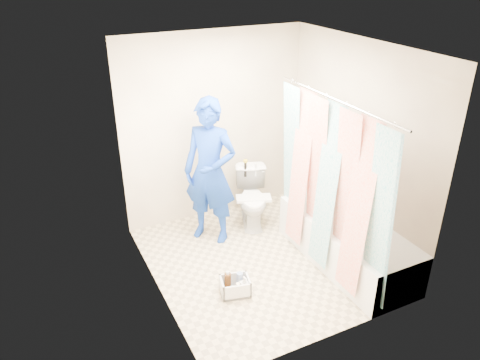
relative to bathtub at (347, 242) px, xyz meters
name	(u,v)px	position (x,y,z in m)	size (l,w,h in m)	color
floor	(262,261)	(-0.85, 0.43, -0.27)	(2.60, 2.60, 0.00)	#C1B088
ceiling	(267,48)	(-0.85, 0.43, 2.13)	(2.40, 2.60, 0.02)	silver
wall_back	(214,127)	(-0.85, 1.73, 0.93)	(2.40, 0.02, 2.40)	beige
wall_front	(341,226)	(-0.85, -0.88, 0.93)	(2.40, 0.02, 2.40)	beige
wall_left	(151,190)	(-2.05, 0.43, 0.93)	(0.02, 2.60, 2.40)	beige
wall_right	(356,147)	(0.35, 0.43, 0.93)	(0.02, 2.60, 2.40)	beige
bathtub	(347,242)	(0.00, 0.00, 0.00)	(0.70, 1.75, 0.50)	silver
curtain_rod	(336,100)	(-0.33, 0.00, 1.68)	(0.02, 0.02, 1.90)	silver
shower_curtain	(328,188)	(-0.33, 0.00, 0.75)	(0.06, 1.75, 1.80)	silver
toilet	(253,198)	(-0.55, 1.23, 0.09)	(0.40, 0.70, 0.71)	white
tank_lid	(254,198)	(-0.59, 1.12, 0.15)	(0.44, 0.19, 0.03)	white
tank_internals	(248,168)	(-0.52, 1.42, 0.43)	(0.17, 0.09, 0.23)	black
plumber	(210,172)	(-1.16, 1.16, 0.62)	(0.65, 0.42, 1.77)	#1023A6
cleaning_caddy	(236,287)	(-1.36, 0.05, -0.18)	(0.35, 0.30, 0.23)	silver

